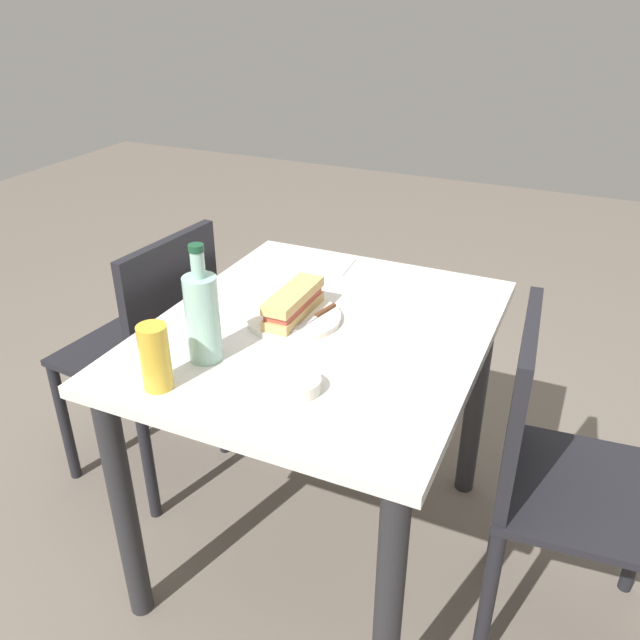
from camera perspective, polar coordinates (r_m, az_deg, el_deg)
ground_plane at (r=2.07m, az=-0.00°, el=-18.79°), size 8.00×8.00×0.00m
dining_table at (r=1.68m, az=-0.00°, el=-4.49°), size 0.94×0.80×0.74m
chair_far at (r=1.64m, az=19.82°, el=-12.29°), size 0.43×0.43×0.87m
chair_near at (r=2.07m, az=-14.41°, el=-2.23°), size 0.44×0.44×0.87m
plate_near at (r=1.64m, az=-2.31°, el=0.22°), size 0.24×0.24×0.01m
baguette_sandwich_near at (r=1.62m, az=-2.34°, el=1.51°), size 0.22×0.07×0.07m
knife_near at (r=1.63m, az=-0.36°, el=0.33°), size 0.18×0.05×0.01m
water_bottle at (r=1.46m, az=-10.29°, el=0.37°), size 0.08×0.08×0.28m
beer_glass at (r=1.39m, az=-14.29°, el=-3.20°), size 0.06×0.06×0.15m
olive_bowl at (r=1.37m, az=-1.97°, el=-5.67°), size 0.10×0.10×0.03m
paper_napkin at (r=1.97m, az=0.65°, el=4.93°), size 0.15×0.15×0.00m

